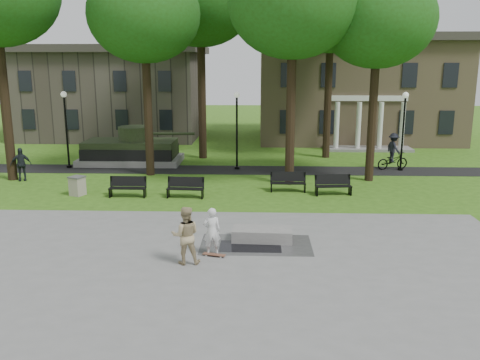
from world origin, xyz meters
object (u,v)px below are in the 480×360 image
object	(u,v)px
concrete_block	(262,234)
skateboarder	(212,231)
park_bench_0	(128,186)
cyclist	(393,155)
trash_bin	(77,186)
friend_watching	(186,235)

from	to	relation	value
concrete_block	skateboarder	bearing A→B (deg)	-140.11
skateboarder	park_bench_0	world-z (taller)	skateboarder
cyclist	park_bench_0	size ratio (longest dim) A/B	1.25
concrete_block	park_bench_0	size ratio (longest dim) A/B	1.22
concrete_block	trash_bin	distance (m)	11.07
friend_watching	park_bench_0	xyz separation A→B (m)	(-4.04, 8.38, -0.46)
friend_watching	cyclist	world-z (taller)	cyclist
trash_bin	friend_watching	bearing A→B (deg)	-52.30
concrete_block	skateboarder	world-z (taller)	skateboarder
park_bench_0	trash_bin	xyz separation A→B (m)	(-2.57, 0.17, -0.04)
trash_bin	park_bench_0	bearing A→B (deg)	-3.84
concrete_block	park_bench_0	distance (m)	8.94
skateboarder	cyclist	world-z (taller)	cyclist
concrete_block	trash_bin	bearing A→B (deg)	145.56
concrete_block	cyclist	size ratio (longest dim) A/B	0.98
cyclist	trash_bin	xyz separation A→B (m)	(-17.22, -6.88, -0.43)
skateboarder	trash_bin	bearing A→B (deg)	-57.35
friend_watching	park_bench_0	size ratio (longest dim) A/B	1.07
park_bench_0	trash_bin	world-z (taller)	park_bench_0
cyclist	park_bench_0	bearing A→B (deg)	96.83
friend_watching	park_bench_0	world-z (taller)	friend_watching
friend_watching	trash_bin	world-z (taller)	friend_watching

